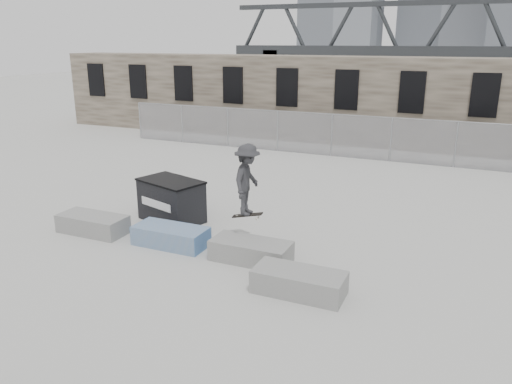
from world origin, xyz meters
TOP-DOWN VIEW (x-y plane):
  - ground at (0.00, 0.00)m, footprint 120.00×120.00m
  - stone_wall at (0.00, 16.24)m, footprint 36.00×2.58m
  - chainlink_fence at (-0.00, 12.50)m, footprint 22.06×0.06m
  - planter_far_left at (-3.56, 0.10)m, footprint 2.00×0.90m
  - planter_center_left at (-1.00, 0.22)m, footprint 2.00×0.90m
  - planter_center_right at (1.39, 0.19)m, footprint 2.00×0.90m
  - planter_offset at (3.04, -0.92)m, footprint 2.00×0.90m
  - dumpster at (-2.03, 1.87)m, footprint 2.22×1.72m
  - skateboarder at (1.04, 0.75)m, footprint 0.81×1.24m

SIDE VIEW (x-z plane):
  - ground at x=0.00m, z-range 0.00..0.00m
  - planter_far_left at x=-3.56m, z-range 0.02..0.54m
  - planter_center_left at x=-1.00m, z-range 0.02..0.54m
  - planter_center_right at x=1.39m, z-range 0.02..0.54m
  - planter_offset at x=3.04m, z-range 0.02..0.54m
  - dumpster at x=-2.03m, z-range 0.01..1.29m
  - chainlink_fence at x=0.00m, z-range 0.03..2.05m
  - skateboarder at x=1.04m, z-range 0.95..2.91m
  - stone_wall at x=0.00m, z-range 0.01..4.51m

